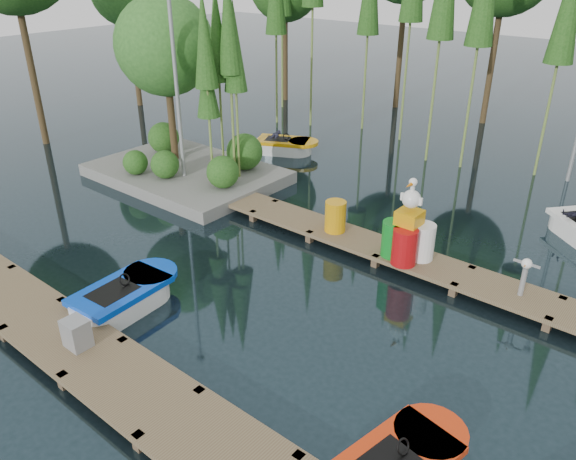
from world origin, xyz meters
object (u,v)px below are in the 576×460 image
Objects in this scene: yellow_barrel at (335,216)px; boat_yellow_far at (284,146)px; boat_blue at (124,298)px; drum_cluster at (407,236)px; utility_cabinet at (77,333)px; island at (179,81)px.

boat_yellow_far is at bearing 140.42° from yellow_barrel.
boat_yellow_far is 7.38m from yellow_barrel.
boat_blue is 3.24× the size of yellow_barrel.
boat_yellow_far is 9.25m from drum_cluster.
island is at bearing 126.82° from utility_cabinet.
boat_blue is at bearing -74.12° from boat_yellow_far.
yellow_barrel is at bearing -6.67° from island.
island is 8.16× the size of yellow_barrel.
drum_cluster is at bearing -6.04° from island.
yellow_barrel is at bearing 82.49° from utility_cabinet.
boat_yellow_far is at bearing 112.14° from utility_cabinet.
utility_cabinet is 7.52m from drum_cluster.
island is at bearing 173.96° from drum_cluster.
boat_yellow_far is at bearing 148.30° from drum_cluster.
utility_cabinet is 0.69× the size of yellow_barrel.
island is 8.57m from boat_blue.
yellow_barrel is (0.92, 7.00, 0.13)m from utility_cabinet.
boat_yellow_far is (-4.00, 10.15, 0.01)m from boat_blue.
island is 3.30× the size of drum_cluster.
island is 7.24m from yellow_barrel.
utility_cabinet is 7.06m from yellow_barrel.
yellow_barrel is at bearing 68.89° from boat_blue.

